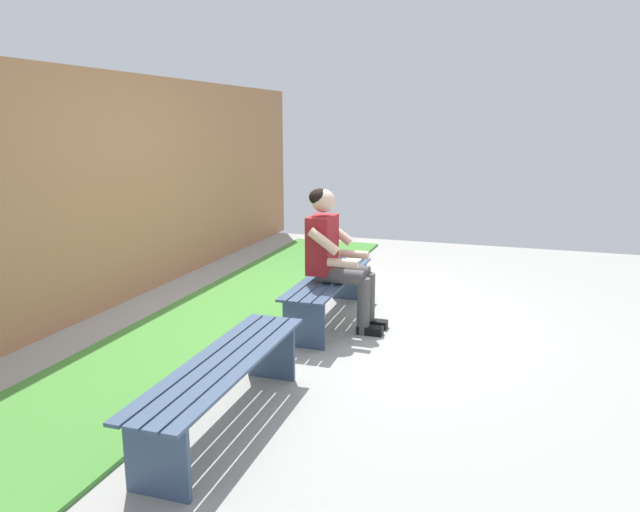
% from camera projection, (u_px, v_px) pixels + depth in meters
% --- Properties ---
extents(ground_plane, '(10.00, 7.00, 0.04)m').
position_uv_depth(ground_plane, '(420.00, 382.00, 4.22)').
color(ground_plane, '#9E9E99').
extents(grass_strip, '(9.00, 1.26, 0.03)m').
position_uv_depth(grass_strip, '(176.00, 346.00, 4.82)').
color(grass_strip, '#478C38').
rests_on(grass_strip, ground).
extents(brick_wall, '(9.50, 0.24, 2.25)m').
position_uv_depth(brick_wall, '(77.00, 195.00, 5.47)').
color(brick_wall, '#B27A51').
rests_on(brick_wall, ground).
extents(bench_near, '(1.67, 0.41, 0.42)m').
position_uv_depth(bench_near, '(329.00, 287.00, 5.41)').
color(bench_near, '#384C6B').
rests_on(bench_near, ground).
extents(bench_far, '(1.69, 0.41, 0.42)m').
position_uv_depth(bench_far, '(224.00, 376.00, 3.51)').
color(bench_far, '#384C6B').
rests_on(bench_far, ground).
extents(person_seated, '(0.50, 0.69, 1.23)m').
position_uv_depth(person_seated, '(335.00, 253.00, 5.17)').
color(person_seated, maroon).
rests_on(person_seated, ground).
extents(apple, '(0.07, 0.07, 0.07)m').
position_uv_depth(apple, '(343.00, 267.00, 5.58)').
color(apple, gold).
rests_on(apple, bench_near).
extents(book_open, '(0.41, 0.16, 0.02)m').
position_uv_depth(book_open, '(352.00, 262.00, 5.89)').
color(book_open, white).
rests_on(book_open, bench_near).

